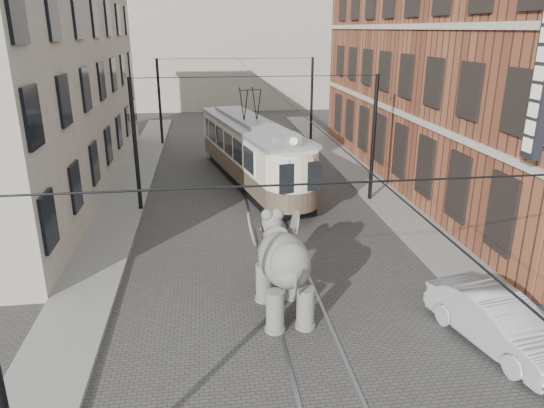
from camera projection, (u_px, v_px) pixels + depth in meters
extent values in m
plane|color=#3D3A38|center=(282.00, 261.00, 18.25)|extent=(120.00, 120.00, 0.00)
cube|color=slate|center=(440.00, 250.00, 18.97)|extent=(2.00, 60.00, 0.15)
cube|color=slate|center=(95.00, 270.00, 17.42)|extent=(2.00, 60.00, 0.15)
cube|color=brown|center=(467.00, 68.00, 26.08)|extent=(8.00, 26.00, 12.00)
cube|color=gray|center=(28.00, 92.00, 24.60)|extent=(7.00, 24.00, 10.00)
cube|color=gray|center=(225.00, 37.00, 53.41)|extent=(28.00, 10.00, 14.00)
imported|color=#9D9DA1|center=(498.00, 322.00, 13.19)|extent=(2.47, 4.46, 1.39)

